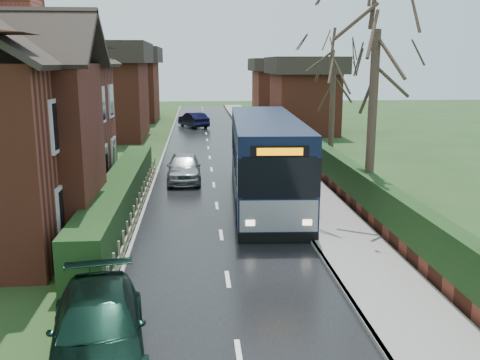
{
  "coord_description": "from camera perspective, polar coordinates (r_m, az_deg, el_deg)",
  "views": [
    {
      "loc": [
        -0.8,
        -16.17,
        6.03
      ],
      "look_at": [
        0.75,
        2.97,
        1.8
      ],
      "focal_mm": 40.0,
      "sensor_mm": 36.0,
      "label": 1
    }
  ],
  "objects": [
    {
      "name": "bus",
      "position": [
        23.63,
        2.73,
        2.16
      ],
      "size": [
        3.38,
        12.24,
        3.68
      ],
      "rotation": [
        0.0,
        0.0,
        -0.05
      ],
      "color": "black",
      "rests_on": "ground"
    },
    {
      "name": "kerb_left",
      "position": [
        26.94,
        -9.31,
        -0.57
      ],
      "size": [
        0.12,
        100.0,
        0.1
      ],
      "primitive_type": "cube",
      "color": "gray",
      "rests_on": "ground"
    },
    {
      "name": "car_silver",
      "position": [
        27.78,
        -6.0,
        1.35
      ],
      "size": [
        1.77,
        4.29,
        1.46
      ],
      "primitive_type": "imported",
      "rotation": [
        0.0,
        0.0,
        0.01
      ],
      "color": "#B1B2B6",
      "rests_on": "ground"
    },
    {
      "name": "pavement",
      "position": [
        27.31,
        6.13,
        -0.26
      ],
      "size": [
        2.5,
        100.0,
        0.14
      ],
      "primitive_type": "cube",
      "color": "slate",
      "rests_on": "ground"
    },
    {
      "name": "car_distant",
      "position": [
        51.25,
        -4.99,
        6.42
      ],
      "size": [
        3.11,
        4.57,
        1.43
      ],
      "primitive_type": "imported",
      "rotation": [
        0.0,
        0.0,
        3.55
      ],
      "color": "black",
      "rests_on": "ground"
    },
    {
      "name": "tree_right_far",
      "position": [
        30.65,
        9.99,
        12.6
      ],
      "size": [
        4.31,
        4.31,
        8.33
      ],
      "color": "#362A20",
      "rests_on": "ground"
    },
    {
      "name": "right_wall_hedge",
      "position": [
        27.45,
        9.36,
        1.74
      ],
      "size": [
        0.6,
        50.0,
        1.8
      ],
      "color": "brown",
      "rests_on": "ground"
    },
    {
      "name": "ground",
      "position": [
        17.27,
        -1.71,
        -8.01
      ],
      "size": [
        140.0,
        140.0,
        0.0
      ],
      "primitive_type": "plane",
      "color": "#2C481E",
      "rests_on": "ground"
    },
    {
      "name": "kerb_right",
      "position": [
        27.11,
        3.64,
        -0.3
      ],
      "size": [
        0.12,
        100.0,
        0.14
      ],
      "primitive_type": "cube",
      "color": "gray",
      "rests_on": "ground"
    },
    {
      "name": "car_green",
      "position": [
        11.78,
        -14.9,
        -15.03
      ],
      "size": [
        2.61,
        4.93,
        1.36
      ],
      "primitive_type": "imported",
      "rotation": [
        0.0,
        0.0,
        0.15
      ],
      "color": "black",
      "rests_on": "ground"
    },
    {
      "name": "picket_fence",
      "position": [
        22.02,
        -10.62,
        -2.48
      ],
      "size": [
        0.1,
        16.0,
        0.9
      ],
      "primitive_type": null,
      "color": "gray",
      "rests_on": "ground"
    },
    {
      "name": "road",
      "position": [
        26.86,
        -2.81,
        -0.54
      ],
      "size": [
        6.0,
        100.0,
        0.02
      ],
      "primitive_type": "cube",
      "color": "black",
      "rests_on": "ground"
    },
    {
      "name": "front_hedge",
      "position": [
        22.02,
        -12.6,
        -1.62
      ],
      "size": [
        1.2,
        16.0,
        1.6
      ],
      "primitive_type": "cube",
      "color": "black",
      "rests_on": "ground"
    },
    {
      "name": "bus_stop_sign",
      "position": [
        21.74,
        8.21,
        1.11
      ],
      "size": [
        0.12,
        0.42,
        2.75
      ],
      "rotation": [
        0.0,
        0.0,
        0.14
      ],
      "color": "slate",
      "rests_on": "ground"
    },
    {
      "name": "tree_right_near",
      "position": [
        21.46,
        14.47,
        16.65
      ],
      "size": [
        4.81,
        4.81,
        10.38
      ],
      "color": "#3C2C23",
      "rests_on": "ground"
    }
  ]
}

